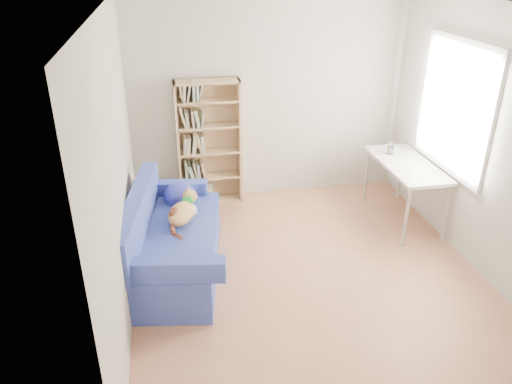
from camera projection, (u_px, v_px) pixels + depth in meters
ground at (308, 275)px, 5.12m from camera, size 4.00×4.00×0.00m
room_shell at (326, 120)px, 4.45m from camera, size 3.54×4.04×2.62m
sofa at (171, 240)px, 5.08m from camera, size 1.10×1.89×0.87m
bookshelf at (209, 148)px, 6.30m from camera, size 0.80×0.25×1.61m
desk at (406, 169)px, 5.88m from camera, size 0.57×1.25×0.75m
pen_cup at (390, 149)px, 6.08m from camera, size 0.08×0.08×0.16m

